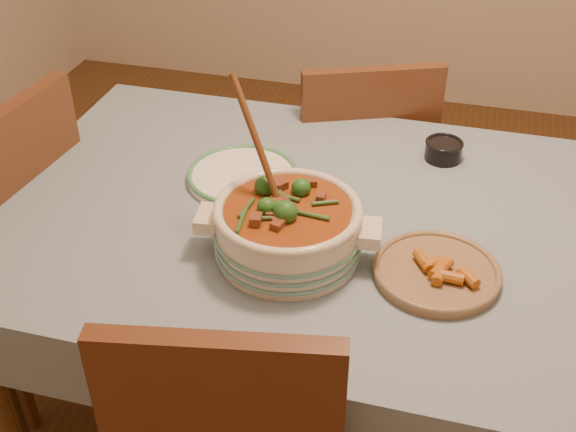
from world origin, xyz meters
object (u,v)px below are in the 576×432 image
object	(u,v)px
white_plate	(243,175)
condiment_bowl	(444,149)
chair_far	(359,166)
chair_left	(6,235)
stew_casserole	(288,225)
fried_plate	(437,270)
dining_table	(335,247)

from	to	relation	value
white_plate	condiment_bowl	distance (m)	0.55
condiment_bowl	chair_far	world-z (taller)	chair_far
white_plate	chair_left	size ratio (longest dim) A/B	0.35
stew_casserole	fried_plate	bearing A→B (deg)	1.57
condiment_bowl	chair_left	xyz separation A→B (m)	(-1.15, -0.38, -0.24)
stew_casserole	dining_table	bearing A→B (deg)	66.07
dining_table	condiment_bowl	size ratio (longest dim) A/B	14.66
condiment_bowl	chair_left	world-z (taller)	chair_left
dining_table	white_plate	bearing A→B (deg)	159.74
condiment_bowl	chair_far	bearing A→B (deg)	132.17
white_plate	chair_left	bearing A→B (deg)	-168.42
fried_plate	chair_far	distance (m)	0.89
stew_casserole	chair_far	bearing A→B (deg)	88.09
condiment_bowl	chair_far	size ratio (longest dim) A/B	0.13
dining_table	chair_left	xyz separation A→B (m)	(-0.93, -0.04, -0.12)
white_plate	fried_plate	xyz separation A→B (m)	(0.52, -0.26, 0.01)
chair_left	fried_plate	bearing A→B (deg)	89.41
stew_casserole	white_plate	world-z (taller)	stew_casserole
dining_table	white_plate	xyz separation A→B (m)	(-0.27, 0.10, 0.10)
chair_left	white_plate	bearing A→B (deg)	106.97
stew_casserole	chair_far	xyz separation A→B (m)	(0.03, 0.81, -0.32)
chair_left	chair_far	bearing A→B (deg)	132.77
white_plate	condiment_bowl	world-z (taller)	condiment_bowl
condiment_bowl	fried_plate	distance (m)	0.50
dining_table	chair_left	size ratio (longest dim) A/B	1.75
white_plate	condiment_bowl	size ratio (longest dim) A/B	2.90
dining_table	fried_plate	xyz separation A→B (m)	(0.25, -0.16, 0.11)
dining_table	white_plate	world-z (taller)	white_plate
stew_casserole	chair_far	distance (m)	0.87
chair_far	chair_left	bearing A→B (deg)	14.96
condiment_bowl	white_plate	bearing A→B (deg)	-153.76
stew_casserole	chair_left	distance (m)	0.91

